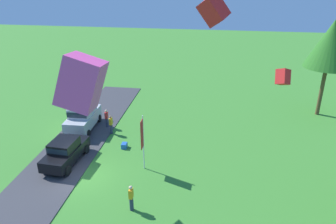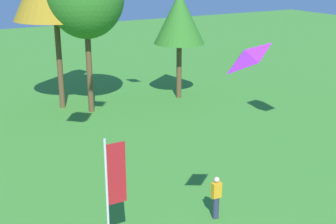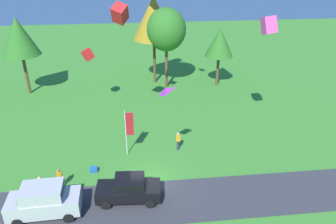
# 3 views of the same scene
# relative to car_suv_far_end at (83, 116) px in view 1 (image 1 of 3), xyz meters

# --- Properties ---
(ground_plane) EXTENTS (120.00, 120.00, 0.00)m
(ground_plane) POSITION_rel_car_suv_far_end_xyz_m (6.86, 2.60, -1.30)
(ground_plane) COLOR #3D842D
(pavement_strip) EXTENTS (36.00, 4.40, 0.06)m
(pavement_strip) POSITION_rel_car_suv_far_end_xyz_m (6.86, 0.39, -1.27)
(pavement_strip) COLOR #38383D
(pavement_strip) RESTS_ON ground
(car_suv_far_end) EXTENTS (4.66, 2.18, 2.28)m
(car_suv_far_end) POSITION_rel_car_suv_far_end_xyz_m (0.00, 0.00, 0.00)
(car_suv_far_end) COLOR #B7B7BC
(car_suv_far_end) RESTS_ON ground
(car_sedan_mid_row) EXTENTS (4.51, 2.18, 1.84)m
(car_sedan_mid_row) POSITION_rel_car_suv_far_end_xyz_m (5.47, 0.84, -0.25)
(car_sedan_mid_row) COLOR black
(car_sedan_mid_row) RESTS_ON ground
(person_beside_suv) EXTENTS (0.36, 0.24, 1.71)m
(person_beside_suv) POSITION_rel_car_suv_far_end_xyz_m (-0.67, 1.91, -0.42)
(person_beside_suv) COLOR #2D334C
(person_beside_suv) RESTS_ON ground
(person_on_lawn) EXTENTS (0.36, 0.24, 1.71)m
(person_on_lawn) POSITION_rel_car_suv_far_end_xyz_m (0.48, 2.69, -0.42)
(person_on_lawn) COLOR #2D334C
(person_on_lawn) RESTS_ON ground
(person_watching_sky) EXTENTS (0.36, 0.24, 1.71)m
(person_watching_sky) POSITION_rel_car_suv_far_end_xyz_m (9.74, 6.85, -0.42)
(person_watching_sky) COLOR #2D334C
(person_watching_sky) RESTS_ON ground
(tree_center_back) EXTENTS (4.31, 4.31, 9.09)m
(tree_center_back) POSITION_rel_car_suv_far_end_xyz_m (-6.54, 21.42, 5.61)
(tree_center_back) COLOR brown
(tree_center_back) RESTS_ON ground
(flag_banner) EXTENTS (0.71, 0.08, 4.16)m
(flag_banner) POSITION_rel_car_suv_far_end_xyz_m (5.54, 6.64, 1.34)
(flag_banner) COLOR silver
(flag_banner) RESTS_ON ground
(cooler_box) EXTENTS (0.56, 0.40, 0.40)m
(cooler_box) POSITION_rel_car_suv_far_end_xyz_m (2.69, 4.44, -1.10)
(cooler_box) COLOR blue
(cooler_box) RESTS_ON ground
(kite_box_topmost) EXTENTS (1.44, 1.08, 1.43)m
(kite_box_topmost) POSITION_rel_car_suv_far_end_xyz_m (1.64, 16.03, 4.85)
(kite_box_topmost) COLOR red
(kite_diamond_near_flag) EXTENTS (1.24, 1.08, 0.82)m
(kite_diamond_near_flag) POSITION_rel_car_suv_far_end_xyz_m (8.29, 3.84, 5.64)
(kite_diamond_near_flag) COLOR purple
(kite_box_over_trees) EXTENTS (1.49, 2.04, 2.03)m
(kite_box_over_trees) POSITION_rel_car_suv_far_end_xyz_m (5.31, 10.97, 9.72)
(kite_box_over_trees) COLOR red
(kite_box_trailing_tail) EXTENTS (1.16, 1.37, 1.66)m
(kite_box_trailing_tail) POSITION_rel_car_suv_far_end_xyz_m (16.95, 7.82, 9.13)
(kite_box_trailing_tail) COLOR #EA4C9E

